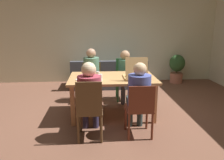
{
  "coord_description": "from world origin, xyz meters",
  "views": [
    {
      "loc": [
        -0.31,
        -4.15,
        1.76
      ],
      "look_at": [
        0.0,
        0.1,
        0.69
      ],
      "focal_mm": 35.57,
      "sensor_mm": 36.0,
      "label": 1
    }
  ],
  "objects_px": {
    "chair_1": "(89,108)",
    "person_2": "(91,71)",
    "drinking_glass_1": "(100,78)",
    "person_1": "(89,93)",
    "dining_table": "(112,82)",
    "chair_0": "(140,108)",
    "plate_1": "(86,75)",
    "drinking_glass_2": "(98,75)",
    "chair_3": "(124,77)",
    "person_3": "(125,72)",
    "person_0": "(139,92)",
    "chair_2": "(92,79)",
    "drinking_glass_3": "(143,69)",
    "potted_plant": "(177,67)",
    "couch": "(109,77)",
    "plate_0": "(83,79)",
    "pizza_box_0": "(135,75)",
    "drinking_glass_0": "(82,79)"
  },
  "relations": [
    {
      "from": "plate_1",
      "to": "chair_0",
      "type": "bearing_deg",
      "value": -52.17
    },
    {
      "from": "plate_0",
      "to": "plate_1",
      "type": "distance_m",
      "value": 0.37
    },
    {
      "from": "chair_2",
      "to": "potted_plant",
      "type": "height_order",
      "value": "potted_plant"
    },
    {
      "from": "drinking_glass_0",
      "to": "potted_plant",
      "type": "distance_m",
      "value": 3.89
    },
    {
      "from": "person_3",
      "to": "person_1",
      "type": "bearing_deg",
      "value": -114.96
    },
    {
      "from": "drinking_glass_2",
      "to": "drinking_glass_0",
      "type": "bearing_deg",
      "value": -136.04
    },
    {
      "from": "drinking_glass_1",
      "to": "drinking_glass_3",
      "type": "relative_size",
      "value": 1.05
    },
    {
      "from": "chair_1",
      "to": "drinking_glass_3",
      "type": "relative_size",
      "value": 8.16
    },
    {
      "from": "dining_table",
      "to": "couch",
      "type": "height_order",
      "value": "couch"
    },
    {
      "from": "person_3",
      "to": "drinking_glass_3",
      "type": "relative_size",
      "value": 9.96
    },
    {
      "from": "person_1",
      "to": "chair_2",
      "type": "xyz_separation_m",
      "value": [
        0.0,
        1.83,
        -0.22
      ]
    },
    {
      "from": "chair_3",
      "to": "person_3",
      "type": "distance_m",
      "value": 0.23
    },
    {
      "from": "person_0",
      "to": "chair_2",
      "type": "bearing_deg",
      "value": 113.53
    },
    {
      "from": "person_3",
      "to": "drinking_glass_1",
      "type": "relative_size",
      "value": 9.47
    },
    {
      "from": "person_1",
      "to": "drinking_glass_2",
      "type": "distance_m",
      "value": 0.74
    },
    {
      "from": "potted_plant",
      "to": "drinking_glass_1",
      "type": "bearing_deg",
      "value": -131.83
    },
    {
      "from": "person_2",
      "to": "drinking_glass_0",
      "type": "distance_m",
      "value": 1.24
    },
    {
      "from": "person_1",
      "to": "pizza_box_0",
      "type": "bearing_deg",
      "value": 40.45
    },
    {
      "from": "chair_0",
      "to": "drinking_glass_2",
      "type": "bearing_deg",
      "value": 127.73
    },
    {
      "from": "pizza_box_0",
      "to": "drinking_glass_0",
      "type": "xyz_separation_m",
      "value": [
        -0.96,
        -0.25,
        0.01
      ]
    },
    {
      "from": "plate_0",
      "to": "plate_1",
      "type": "xyz_separation_m",
      "value": [
        0.04,
        0.37,
        0.0
      ]
    },
    {
      "from": "person_1",
      "to": "couch",
      "type": "height_order",
      "value": "person_1"
    },
    {
      "from": "plate_1",
      "to": "potted_plant",
      "type": "distance_m",
      "value": 3.48
    },
    {
      "from": "chair_1",
      "to": "couch",
      "type": "xyz_separation_m",
      "value": [
        0.47,
        3.06,
        -0.26
      ]
    },
    {
      "from": "person_0",
      "to": "plate_1",
      "type": "xyz_separation_m",
      "value": [
        -0.88,
        0.99,
        0.08
      ]
    },
    {
      "from": "chair_0",
      "to": "plate_1",
      "type": "height_order",
      "value": "chair_0"
    },
    {
      "from": "person_1",
      "to": "plate_1",
      "type": "xyz_separation_m",
      "value": [
        -0.1,
        1.02,
        0.07
      ]
    },
    {
      "from": "dining_table",
      "to": "chair_3",
      "type": "bearing_deg",
      "value": 70.2
    },
    {
      "from": "plate_0",
      "to": "plate_1",
      "type": "bearing_deg",
      "value": 83.81
    },
    {
      "from": "person_3",
      "to": "drinking_glass_0",
      "type": "xyz_separation_m",
      "value": [
        -0.91,
        -1.22,
        0.14
      ]
    },
    {
      "from": "plate_1",
      "to": "drinking_glass_3",
      "type": "relative_size",
      "value": 1.82
    },
    {
      "from": "person_1",
      "to": "potted_plant",
      "type": "xyz_separation_m",
      "value": [
        2.58,
        3.22,
        -0.23
      ]
    },
    {
      "from": "plate_0",
      "to": "drinking_glass_1",
      "type": "height_order",
      "value": "drinking_glass_1"
    },
    {
      "from": "person_0",
      "to": "chair_3",
      "type": "height_order",
      "value": "person_0"
    },
    {
      "from": "pizza_box_0",
      "to": "plate_0",
      "type": "height_order",
      "value": "pizza_box_0"
    },
    {
      "from": "person_1",
      "to": "plate_1",
      "type": "height_order",
      "value": "person_1"
    },
    {
      "from": "dining_table",
      "to": "person_1",
      "type": "distance_m",
      "value": 0.94
    },
    {
      "from": "chair_2",
      "to": "person_2",
      "type": "xyz_separation_m",
      "value": [
        -0.0,
        -0.14,
        0.23
      ]
    },
    {
      "from": "person_2",
      "to": "drinking_glass_0",
      "type": "bearing_deg",
      "value": -96.09
    },
    {
      "from": "dining_table",
      "to": "person_0",
      "type": "xyz_separation_m",
      "value": [
        0.36,
        -0.8,
        0.02
      ]
    },
    {
      "from": "person_0",
      "to": "drinking_glass_2",
      "type": "xyz_separation_m",
      "value": [
        -0.64,
        0.68,
        0.14
      ]
    },
    {
      "from": "plate_1",
      "to": "drinking_glass_1",
      "type": "height_order",
      "value": "drinking_glass_1"
    },
    {
      "from": "person_2",
      "to": "drinking_glass_0",
      "type": "xyz_separation_m",
      "value": [
        -0.13,
        -1.23,
        0.11
      ]
    },
    {
      "from": "person_0",
      "to": "dining_table",
      "type": "bearing_deg",
      "value": 114.15
    },
    {
      "from": "person_1",
      "to": "person_3",
      "type": "distance_m",
      "value": 1.85
    },
    {
      "from": "chair_0",
      "to": "drinking_glass_2",
      "type": "xyz_separation_m",
      "value": [
        -0.64,
        0.83,
        0.34
      ]
    },
    {
      "from": "drinking_glass_1",
      "to": "person_1",
      "type": "bearing_deg",
      "value": -108.65
    },
    {
      "from": "person_0",
      "to": "potted_plant",
      "type": "relative_size",
      "value": 1.37
    },
    {
      "from": "chair_1",
      "to": "person_2",
      "type": "bearing_deg",
      "value": 90.0
    },
    {
      "from": "plate_0",
      "to": "plate_1",
      "type": "height_order",
      "value": "plate_1"
    }
  ]
}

